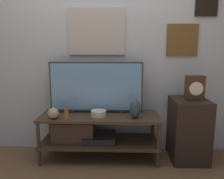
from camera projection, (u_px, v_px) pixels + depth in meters
The scene contains 10 objects.
ground_plane at pixel (98, 170), 2.34m from camera, with size 12.00×12.00×0.00m, color brown.
wall_back at pixel (101, 42), 2.65m from camera, with size 6.40×0.08×2.70m.
media_console at pixel (90, 131), 2.55m from camera, with size 1.36×0.48×0.53m.
television at pixel (96, 87), 2.57m from camera, with size 1.10×0.05×0.60m.
vase_slim_bronze at pixel (66, 111), 2.37m from camera, with size 0.09×0.09×0.18m.
vase_round_glass at pixel (53, 113), 2.37m from camera, with size 0.12×0.12×0.12m.
vase_urn_stoneware at pixel (135, 109), 2.39m from camera, with size 0.11×0.13×0.21m.
vase_wide_bowl at pixel (99, 113), 2.45m from camera, with size 0.17×0.17×0.07m.
side_table at pixel (188, 129), 2.53m from camera, with size 0.40×0.46×0.72m.
mantel_clock at pixel (195, 88), 2.41m from camera, with size 0.20×0.11×0.27m.
Camera 1 is at (0.22, -2.14, 1.27)m, focal length 35.00 mm.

